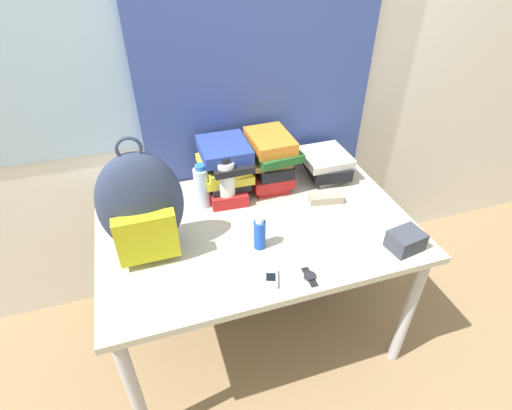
{
  "coord_description": "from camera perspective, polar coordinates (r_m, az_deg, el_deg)",
  "views": [
    {
      "loc": [
        -0.4,
        -0.81,
        1.79
      ],
      "look_at": [
        0.0,
        0.42,
        0.81
      ],
      "focal_mm": 28.0,
      "sensor_mm": 36.0,
      "label": 1
    }
  ],
  "objects": [
    {
      "name": "book_stack_left",
      "position": [
        1.8,
        -4.44,
        5.25
      ],
      "size": [
        0.22,
        0.28,
        0.25
      ],
      "color": "red",
      "rests_on": "desk"
    },
    {
      "name": "ground_plane",
      "position": [
        2.0,
        4.09,
        -26.39
      ],
      "size": [
        12.0,
        12.0,
        0.0
      ],
      "primitive_type": "plane",
      "color": "#8C704C"
    },
    {
      "name": "sunscreen_bottle",
      "position": [
        1.53,
        0.52,
        -4.11
      ],
      "size": [
        0.05,
        0.05,
        0.15
      ],
      "color": "blue",
      "rests_on": "desk"
    },
    {
      "name": "water_bottle",
      "position": [
        1.75,
        -7.72,
        2.61
      ],
      "size": [
        0.07,
        0.07,
        0.21
      ],
      "color": "silver",
      "rests_on": "desk"
    },
    {
      "name": "wall_back",
      "position": [
        1.86,
        -5.21,
        20.02
      ],
      "size": [
        6.0,
        0.06,
        2.5
      ],
      "color": "silver",
      "rests_on": "ground_plane"
    },
    {
      "name": "camera_pouch",
      "position": [
        1.65,
        20.61,
        -4.78
      ],
      "size": [
        0.14,
        0.12,
        0.08
      ],
      "color": "#383D47",
      "rests_on": "desk"
    },
    {
      "name": "backpack",
      "position": [
        1.49,
        -16.05,
        -0.31
      ],
      "size": [
        0.31,
        0.19,
        0.48
      ],
      "color": "#2D3851",
      "rests_on": "desk"
    },
    {
      "name": "wristwatch",
      "position": [
        1.47,
        7.68,
        -10.07
      ],
      "size": [
        0.04,
        0.1,
        0.01
      ],
      "color": "black",
      "rests_on": "desk"
    },
    {
      "name": "desk",
      "position": [
        1.73,
        0.0,
        -4.69
      ],
      "size": [
        1.29,
        0.84,
        0.71
      ],
      "color": "#B7B299",
      "rests_on": "ground_plane"
    },
    {
      "name": "curtain_blue",
      "position": [
        1.85,
        0.56,
        20.07
      ],
      "size": [
        1.1,
        0.04,
        2.5
      ],
      "color": "#384C93",
      "rests_on": "ground_plane"
    },
    {
      "name": "sunglasses_case",
      "position": [
        1.82,
        9.96,
        0.93
      ],
      "size": [
        0.16,
        0.08,
        0.04
      ],
      "color": "gray",
      "rests_on": "desk"
    },
    {
      "name": "cell_phone",
      "position": [
        1.45,
        2.13,
        -10.47
      ],
      "size": [
        0.07,
        0.1,
        0.02
      ],
      "color": "#B7BCC6",
      "rests_on": "desk"
    },
    {
      "name": "sports_bottle",
      "position": [
        1.73,
        -4.29,
        3.17
      ],
      "size": [
        0.08,
        0.08,
        0.24
      ],
      "color": "white",
      "rests_on": "desk"
    },
    {
      "name": "book_stack_center",
      "position": [
        1.85,
        1.94,
        6.5
      ],
      "size": [
        0.23,
        0.28,
        0.26
      ],
      "color": "red",
      "rests_on": "desk"
    },
    {
      "name": "book_stack_right",
      "position": [
        1.99,
        9.78,
        5.9
      ],
      "size": [
        0.22,
        0.28,
        0.12
      ],
      "color": "silver",
      "rests_on": "desk"
    }
  ]
}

